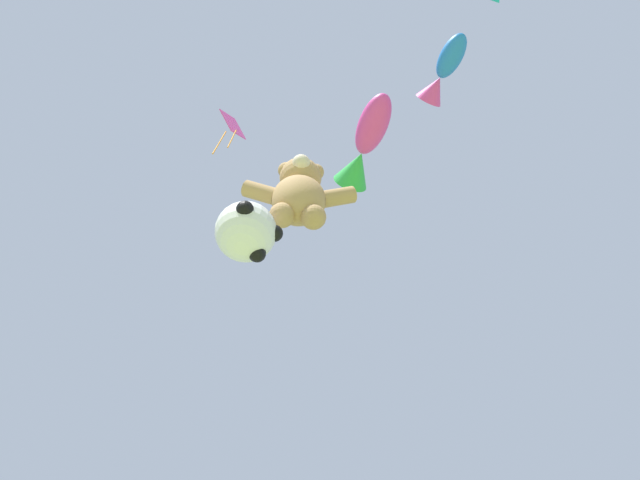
{
  "coord_description": "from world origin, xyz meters",
  "views": [
    {
      "loc": [
        -1.15,
        -0.02,
        1.8
      ],
      "look_at": [
        -0.83,
        4.9,
        9.31
      ],
      "focal_mm": 28.0,
      "sensor_mm": 36.0,
      "label": 1
    }
  ],
  "objects_px": {
    "soccer_ball_kite": "(247,232)",
    "fish_kite_magenta": "(364,147)",
    "teddy_bear_kite": "(299,193)",
    "diamond_kite": "(231,128)",
    "fish_kite_cobalt": "(443,73)"
  },
  "relations": [
    {
      "from": "fish_kite_magenta",
      "to": "fish_kite_cobalt",
      "type": "relative_size",
      "value": 1.59
    },
    {
      "from": "soccer_ball_kite",
      "to": "fish_kite_magenta",
      "type": "distance_m",
      "value": 5.0
    },
    {
      "from": "diamond_kite",
      "to": "fish_kite_cobalt",
      "type": "bearing_deg",
      "value": -24.27
    },
    {
      "from": "teddy_bear_kite",
      "to": "soccer_ball_kite",
      "type": "xyz_separation_m",
      "value": [
        -0.87,
        -0.13,
        -1.82
      ]
    },
    {
      "from": "teddy_bear_kite",
      "to": "fish_kite_magenta",
      "type": "xyz_separation_m",
      "value": [
        1.54,
        -0.04,
        2.57
      ]
    },
    {
      "from": "fish_kite_cobalt",
      "to": "diamond_kite",
      "type": "bearing_deg",
      "value": 155.73
    },
    {
      "from": "soccer_ball_kite",
      "to": "fish_kite_cobalt",
      "type": "relative_size",
      "value": 0.73
    },
    {
      "from": "soccer_ball_kite",
      "to": "fish_kite_magenta",
      "type": "height_order",
      "value": "fish_kite_magenta"
    },
    {
      "from": "teddy_bear_kite",
      "to": "fish_kite_magenta",
      "type": "relative_size",
      "value": 0.94
    },
    {
      "from": "soccer_ball_kite",
      "to": "fish_kite_cobalt",
      "type": "distance_m",
      "value": 5.76
    },
    {
      "from": "teddy_bear_kite",
      "to": "diamond_kite",
      "type": "distance_m",
      "value": 4.21
    },
    {
      "from": "fish_kite_cobalt",
      "to": "diamond_kite",
      "type": "distance_m",
      "value": 5.71
    },
    {
      "from": "teddy_bear_kite",
      "to": "fish_kite_cobalt",
      "type": "height_order",
      "value": "fish_kite_cobalt"
    },
    {
      "from": "soccer_ball_kite",
      "to": "diamond_kite",
      "type": "distance_m",
      "value": 5.65
    },
    {
      "from": "teddy_bear_kite",
      "to": "diamond_kite",
      "type": "height_order",
      "value": "diamond_kite"
    }
  ]
}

